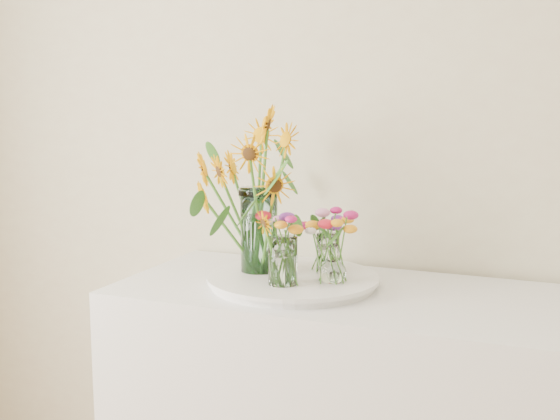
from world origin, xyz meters
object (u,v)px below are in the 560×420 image
object	(u,v)px
mason_jar	(259,230)
tray	(293,282)
small_vase_c	(328,253)
small_vase_b	(332,264)
small_vase_a	(283,262)

from	to	relation	value
mason_jar	tray	bearing A→B (deg)	-8.26
tray	small_vase_c	bearing A→B (deg)	51.08
small_vase_b	small_vase_c	xyz separation A→B (m)	(-0.05, 0.12, 0.00)
small_vase_a	small_vase_c	size ratio (longest dim) A/B	1.17
small_vase_c	tray	bearing A→B (deg)	-128.92
tray	small_vase_a	size ratio (longest dim) A/B	3.42
small_vase_b	small_vase_c	world-z (taller)	small_vase_c
tray	mason_jar	world-z (taller)	mason_jar
mason_jar	small_vase_a	distance (m)	0.18
small_vase_a	small_vase_b	bearing A→B (deg)	33.56
mason_jar	small_vase_c	xyz separation A→B (m)	(0.19, 0.08, -0.07)
small_vase_c	small_vase_a	bearing A→B (deg)	-108.55
small_vase_a	small_vase_b	size ratio (longest dim) A/B	1.22
small_vase_a	tray	bearing A→B (deg)	95.33
small_vase_b	small_vase_c	bearing A→B (deg)	114.24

